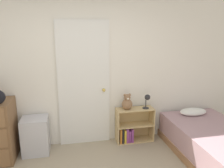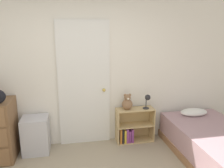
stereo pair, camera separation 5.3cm
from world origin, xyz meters
name	(u,v)px [view 2 (the right image)]	position (x,y,z in m)	size (l,w,h in m)	color
wall_back	(77,71)	(0.00, 1.99, 1.27)	(10.00, 0.06, 2.55)	white
door_closed	(84,85)	(0.12, 1.94, 1.05)	(0.86, 0.09, 2.10)	white
storage_bin	(36,135)	(-0.69, 1.76, 0.30)	(0.41, 0.37, 0.59)	silver
bookshelf	(132,128)	(0.92, 1.82, 0.25)	(0.66, 0.26, 0.61)	tan
teddy_bear	(127,103)	(0.84, 1.82, 0.73)	(0.18, 0.18, 0.28)	#8C6647
desk_lamp	(147,99)	(1.18, 1.78, 0.79)	(0.13, 0.12, 0.26)	#262628
bed	(215,144)	(2.03, 1.05, 0.23)	(1.10, 1.82, 0.57)	#996B47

